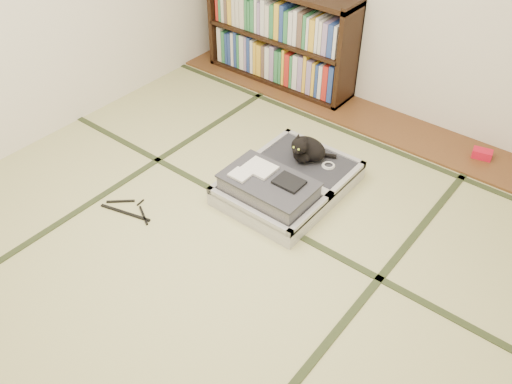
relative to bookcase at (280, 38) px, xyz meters
The scene contains 10 objects.
floor 2.35m from the bookcase, 63.55° to the right, with size 4.50×4.50×0.00m, color #C5C583.
wood_strip 1.12m from the bookcase, ahead, with size 4.00×0.50×0.02m, color brown.
red_item 2.09m from the bookcase, ahead, with size 0.15×0.09×0.07m, color red.
room_shell 2.52m from the bookcase, 63.55° to the right, with size 4.50×4.50×4.50m.
tatami_borders 1.93m from the bookcase, 56.82° to the right, with size 4.00×4.50×0.01m.
bookcase is the anchor object (origin of this frame).
suitcase 1.78m from the bookcase, 51.96° to the right, with size 0.73×0.98×0.29m.
cat 1.53m from the bookcase, 45.66° to the right, with size 0.33×0.33×0.26m.
cable_coil 1.65m from the bookcase, 40.21° to the right, with size 0.10×0.10×0.02m.
hanger 2.29m from the bookcase, 81.97° to the right, with size 0.42×0.24×0.01m.
Camera 1 is at (1.80, -1.84, 2.60)m, focal length 38.00 mm.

